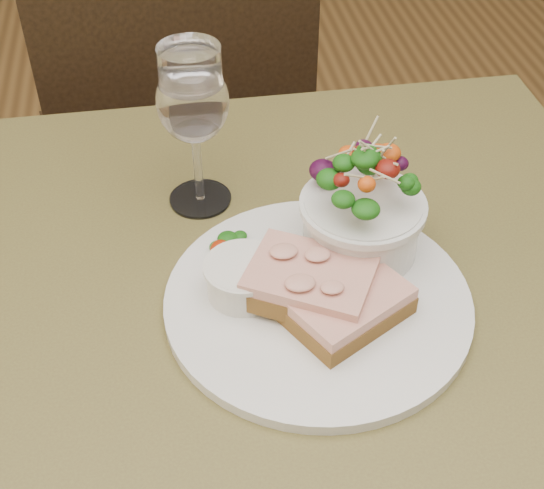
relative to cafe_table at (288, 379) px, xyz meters
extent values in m
cube|color=#4F4322|center=(0.00, 0.00, 0.08)|extent=(0.80, 0.80, 0.04)
cylinder|color=black|center=(-0.34, 0.34, -0.29)|extent=(0.05, 0.05, 0.71)
cylinder|color=black|center=(0.34, 0.34, -0.29)|extent=(0.05, 0.05, 0.71)
cube|color=black|center=(-0.10, 0.71, -0.20)|extent=(0.49, 0.49, 0.04)
cube|color=black|center=(-0.07, 0.53, 0.03)|extent=(0.42, 0.12, 0.45)
cube|color=black|center=(-0.10, 0.71, -0.42)|extent=(0.42, 0.42, 0.45)
cylinder|color=silver|center=(0.03, 0.01, 0.11)|extent=(0.30, 0.30, 0.01)
cube|color=#543316|center=(0.05, -0.02, 0.12)|extent=(0.14, 0.12, 0.02)
cube|color=beige|center=(0.05, -0.02, 0.14)|extent=(0.13, 0.12, 0.01)
cube|color=#543316|center=(0.02, 0.00, 0.13)|extent=(0.14, 0.13, 0.02)
cube|color=beige|center=(0.02, 0.00, 0.15)|extent=(0.14, 0.13, 0.01)
cylinder|color=silver|center=(-0.04, 0.02, 0.13)|extent=(0.07, 0.07, 0.04)
cylinder|color=olive|center=(-0.04, 0.02, 0.15)|extent=(0.06, 0.06, 0.01)
cylinder|color=silver|center=(0.08, 0.07, 0.14)|extent=(0.12, 0.12, 0.06)
ellipsoid|color=#0F3D0B|center=(0.08, 0.07, 0.20)|extent=(0.11, 0.11, 0.06)
ellipsoid|color=#0F3D0B|center=(-0.04, 0.09, 0.12)|extent=(0.04, 0.04, 0.01)
sphere|color=#942208|center=(-0.06, 0.08, 0.12)|extent=(0.02, 0.02, 0.02)
cylinder|color=white|center=(-0.07, 0.19, 0.10)|extent=(0.07, 0.07, 0.00)
cylinder|color=white|center=(-0.07, 0.19, 0.15)|extent=(0.01, 0.01, 0.09)
ellipsoid|color=white|center=(-0.07, 0.19, 0.23)|extent=(0.08, 0.08, 0.09)
camera|label=1|loc=(-0.10, -0.49, 0.64)|focal=50.00mm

